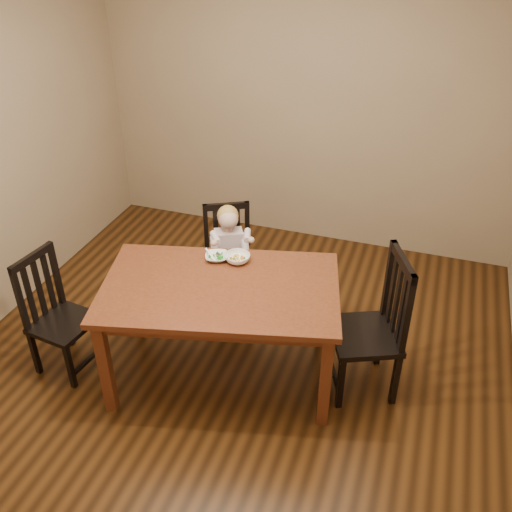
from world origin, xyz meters
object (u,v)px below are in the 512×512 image
(bowl_veg, at_px, (237,258))
(dining_table, at_px, (220,297))
(chair_right, at_px, (373,328))
(chair_left, at_px, (57,316))
(bowl_peas, at_px, (217,257))
(toddler, at_px, (229,250))
(chair_child, at_px, (229,261))

(bowl_veg, bearing_deg, dining_table, -91.51)
(chair_right, bearing_deg, chair_left, 79.12)
(bowl_peas, relative_size, bowl_veg, 0.90)
(dining_table, bearing_deg, bowl_peas, 115.54)
(dining_table, bearing_deg, chair_right, 13.02)
(chair_left, distance_m, toddler, 1.39)
(dining_table, distance_m, chair_left, 1.20)
(dining_table, height_order, bowl_peas, bowl_peas)
(dining_table, distance_m, bowl_veg, 0.34)
(chair_child, bearing_deg, dining_table, 80.21)
(chair_left, relative_size, chair_right, 0.87)
(chair_child, bearing_deg, bowl_peas, 75.17)
(bowl_peas, xyz_separation_m, bowl_veg, (0.15, 0.02, 0.01))
(chair_left, bearing_deg, dining_table, 110.84)
(chair_left, height_order, bowl_veg, chair_left)
(chair_child, xyz_separation_m, chair_left, (-0.89, -1.08, 0.01))
(toddler, distance_m, bowl_peas, 0.54)
(dining_table, xyz_separation_m, chair_right, (1.01, 0.23, -0.18))
(bowl_veg, bearing_deg, chair_right, -4.78)
(chair_child, height_order, bowl_peas, chair_child)
(toddler, height_order, bowl_veg, bowl_veg)
(chair_child, height_order, toddler, chair_child)
(bowl_peas, bearing_deg, bowl_veg, 7.89)
(chair_child, height_order, bowl_veg, chair_child)
(toddler, relative_size, bowl_peas, 3.14)
(chair_child, relative_size, chair_right, 0.85)
(dining_table, xyz_separation_m, chair_child, (-0.25, 0.81, -0.26))
(bowl_peas, height_order, bowl_veg, bowl_veg)
(chair_right, xyz_separation_m, bowl_veg, (-1.00, 0.08, 0.30))
(dining_table, distance_m, chair_child, 0.89)
(chair_right, xyz_separation_m, bowl_peas, (-1.15, 0.06, 0.29))
(toddler, xyz_separation_m, bowl_veg, (0.24, -0.45, 0.25))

